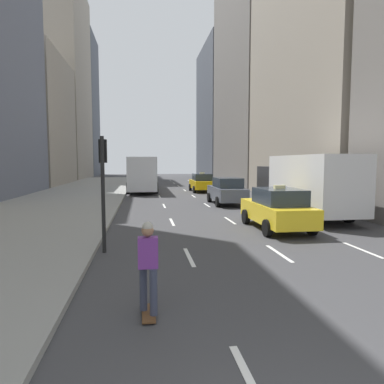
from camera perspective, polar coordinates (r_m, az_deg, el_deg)
sidewalk_left at (r=29.49m, az=-18.84°, el=-0.60°), size 8.00×66.00×0.15m
lane_markings at (r=25.35m, az=1.24°, el=-1.36°), size 5.72×56.00×0.01m
building_row_left at (r=43.55m, az=-26.06°, el=19.14°), size 6.00×80.51×33.54m
building_row_right at (r=39.62m, az=12.85°, el=19.81°), size 6.00×64.83×31.87m
taxi_lead at (r=14.70m, az=14.00°, el=-2.69°), size 2.02×4.40×1.87m
taxi_second at (r=32.51m, az=1.62°, el=1.59°), size 2.02×4.40×1.87m
sedan_black_near at (r=22.89m, az=5.82°, el=0.20°), size 2.02×4.41×1.79m
city_bus at (r=34.13m, az=-8.33°, el=3.22°), size 2.80×11.61×3.25m
box_truck at (r=18.74m, az=18.23°, el=1.38°), size 2.58×8.40×3.15m
skateboarder at (r=6.37m, az=-7.34°, el=-11.88°), size 0.36×0.80×1.75m
traffic_light_pole at (r=10.92m, az=-14.61°, el=2.74°), size 0.24×0.42×3.60m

